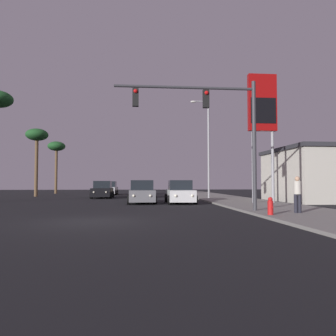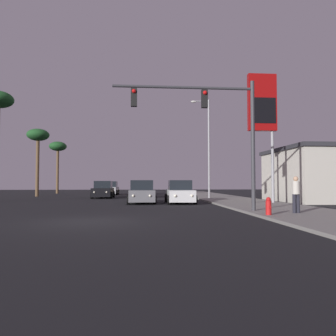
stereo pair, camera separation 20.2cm
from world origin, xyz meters
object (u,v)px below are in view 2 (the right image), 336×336
at_px(car_silver, 110,189).
at_px(fire_hydrant, 269,206).
at_px(palm_tree_far, 58,149).
at_px(gas_station_sign, 262,110).
at_px(car_green, 140,190).
at_px(car_black, 103,190).
at_px(street_lamp, 207,143).
at_px(palm_tree_mid, 38,138).
at_px(car_grey, 142,193).
at_px(car_tan, 141,189).
at_px(car_white, 180,193).
at_px(pedestrian_on_sidewalk, 296,193).
at_px(traffic_light_mast, 213,118).

relative_size(car_silver, fire_hydrant, 5.70).
xyz_separation_m(fire_hydrant, palm_tree_far, (-17.18, 33.20, 5.81)).
bearing_deg(palm_tree_far, gas_station_sign, -50.91).
bearing_deg(fire_hydrant, car_green, 105.41).
relative_size(car_black, fire_hydrant, 5.67).
bearing_deg(street_lamp, palm_tree_far, 135.33).
xyz_separation_m(gas_station_sign, palm_tree_mid, (-19.80, 14.81, -0.18)).
bearing_deg(car_black, car_grey, 113.81).
bearing_deg(gas_station_sign, palm_tree_far, 129.09).
height_order(car_grey, gas_station_sign, gas_station_sign).
bearing_deg(car_silver, car_tan, -164.23).
height_order(car_silver, palm_tree_mid, palm_tree_mid).
relative_size(car_tan, gas_station_sign, 0.48).
xyz_separation_m(car_white, palm_tree_mid, (-14.21, 13.05, 5.67)).
xyz_separation_m(car_silver, car_green, (3.75, -7.09, 0.00)).
bearing_deg(pedestrian_on_sidewalk, car_tan, 104.41).
relative_size(car_grey, street_lamp, 0.48).
height_order(traffic_light_mast, street_lamp, street_lamp).
bearing_deg(car_grey, car_green, -89.86).
distance_m(traffic_light_mast, palm_tree_mid, 25.82).
bearing_deg(palm_tree_far, car_tan, -23.19).
relative_size(car_black, street_lamp, 0.48).
relative_size(street_lamp, palm_tree_far, 1.23).
height_order(car_white, street_lamp, street_lamp).
bearing_deg(gas_station_sign, traffic_light_mast, -128.18).
distance_m(traffic_light_mast, pedestrian_on_sidewalk, 5.27).
height_order(car_silver, gas_station_sign, gas_station_sign).
xyz_separation_m(car_tan, car_white, (2.82, -18.02, 0.00)).
distance_m(car_grey, street_lamp, 9.08).
distance_m(traffic_light_mast, fire_hydrant, 5.13).
distance_m(fire_hydrant, palm_tree_far, 37.83).
height_order(street_lamp, pedestrian_on_sidewalk, street_lamp).
bearing_deg(palm_tree_far, car_green, -48.37).
relative_size(car_green, traffic_light_mast, 0.61).
xyz_separation_m(traffic_light_mast, gas_station_sign, (4.85, 6.17, 1.90)).
relative_size(car_tan, car_grey, 1.01).
distance_m(car_tan, gas_station_sign, 22.28).
relative_size(car_tan, pedestrian_on_sidewalk, 2.60).
distance_m(car_silver, gas_station_sign, 23.21).
bearing_deg(car_white, traffic_light_mast, 96.78).
distance_m(car_green, fire_hydrant, 20.86).
height_order(car_green, palm_tree_far, palm_tree_far).
relative_size(car_black, car_white, 1.00).
relative_size(car_white, palm_tree_far, 0.59).
relative_size(car_silver, traffic_light_mast, 0.61).
relative_size(car_silver, car_tan, 1.00).
xyz_separation_m(car_silver, car_tan, (3.85, 0.97, 0.00)).
xyz_separation_m(traffic_light_mast, fire_hydrant, (1.88, -2.22, -4.23)).
height_order(car_white, pedestrian_on_sidewalk, pedestrian_on_sidewalk).
relative_size(car_green, car_grey, 1.00).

